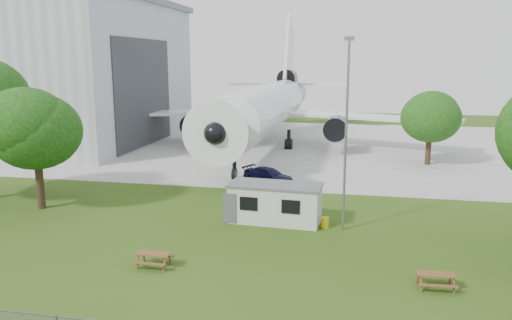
% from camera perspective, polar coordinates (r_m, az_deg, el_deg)
% --- Properties ---
extents(ground, '(160.00, 160.00, 0.00)m').
position_cam_1_polar(ground, '(28.49, -7.56, -10.90)').
color(ground, '#3F5D1D').
extents(concrete_apron, '(120.00, 46.00, 0.03)m').
position_cam_1_polar(concrete_apron, '(64.39, 3.41, 1.77)').
color(concrete_apron, '#B7B7B2').
rests_on(concrete_apron, ground).
extents(hangar, '(43.00, 31.00, 18.55)m').
position_cam_1_polar(hangar, '(76.76, -26.49, 9.21)').
color(hangar, '#B2B7BC').
rests_on(hangar, ground).
extents(airliner, '(46.36, 47.73, 17.69)m').
position_cam_1_polar(airliner, '(61.93, 1.34, 6.30)').
color(airliner, white).
rests_on(airliner, ground).
extents(site_cabin, '(6.83, 3.07, 2.62)m').
position_cam_1_polar(site_cabin, '(33.66, 2.23, -4.92)').
color(site_cabin, beige).
rests_on(site_cabin, ground).
extents(picnic_west, '(1.83, 1.54, 0.76)m').
position_cam_1_polar(picnic_west, '(27.54, -11.57, -11.85)').
color(picnic_west, brown).
rests_on(picnic_west, ground).
extents(picnic_east, '(1.89, 1.61, 0.76)m').
position_cam_1_polar(picnic_east, '(26.13, 19.78, -13.64)').
color(picnic_east, brown).
rests_on(picnic_east, ground).
extents(lamp_mast, '(0.16, 0.16, 12.00)m').
position_cam_1_polar(lamp_mast, '(31.45, 10.23, 2.51)').
color(lamp_mast, slate).
rests_on(lamp_mast, ground).
extents(tree_west_small, '(6.45, 6.45, 9.28)m').
position_cam_1_polar(tree_west_small, '(39.03, -23.95, 3.47)').
color(tree_west_small, '#382619').
rests_on(tree_west_small, ground).
extents(tree_far_apron, '(6.79, 6.79, 8.60)m').
position_cam_1_polar(tree_far_apron, '(54.30, 19.33, 4.87)').
color(tree_far_apron, '#382619').
rests_on(tree_far_apron, ground).
extents(car_apron_van, '(5.19, 3.91, 1.40)m').
position_cam_1_polar(car_apron_van, '(43.92, 1.45, -1.85)').
color(car_apron_van, black).
rests_on(car_apron_van, ground).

